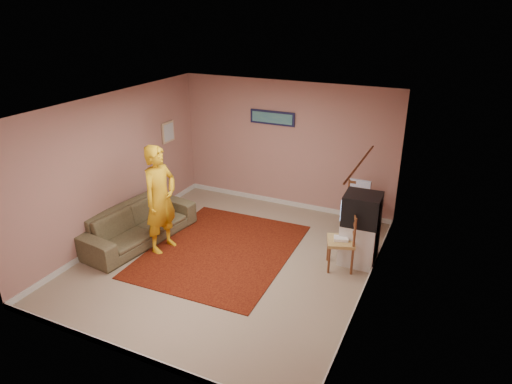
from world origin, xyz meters
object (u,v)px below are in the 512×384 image
at_px(tv_cabinet, 359,243).
at_px(chair_a, 356,204).
at_px(crt_tv, 362,209).
at_px(person, 160,199).
at_px(sofa, 138,224).
at_px(chair_b, 341,234).

relative_size(tv_cabinet, chair_a, 1.35).
relative_size(crt_tv, person, 0.32).
bearing_deg(person, chair_a, -48.23).
relative_size(chair_a, person, 0.28).
bearing_deg(crt_tv, chair_a, 104.61).
bearing_deg(sofa, chair_a, -53.32).
distance_m(tv_cabinet, chair_a, 1.06).
bearing_deg(person, sofa, 91.56).
xyz_separation_m(crt_tv, sofa, (-3.74, -0.92, -0.65)).
xyz_separation_m(crt_tv, chair_a, (-0.30, 0.99, -0.37)).
distance_m(chair_b, sofa, 3.58).
xyz_separation_m(tv_cabinet, chair_b, (-0.23, -0.29, 0.24)).
bearing_deg(chair_a, tv_cabinet, -75.37).
height_order(crt_tv, chair_a, crt_tv).
bearing_deg(chair_b, sofa, -98.39).
relative_size(chair_b, sofa, 0.25).
height_order(chair_a, sofa, chair_a).
bearing_deg(sofa, crt_tv, -68.47).
bearing_deg(chair_a, chair_b, -89.24).
relative_size(chair_a, sofa, 0.24).
relative_size(crt_tv, chair_a, 1.13).
xyz_separation_m(tv_cabinet, chair_a, (-0.30, 0.99, 0.24)).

